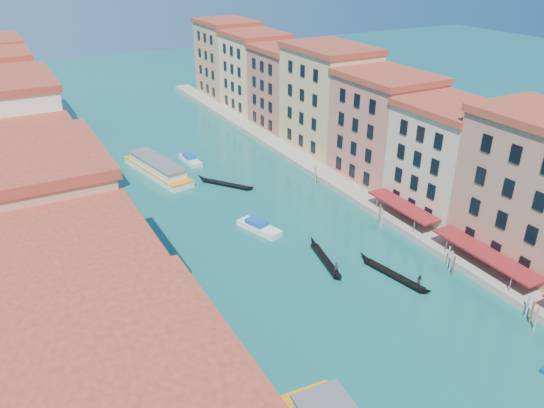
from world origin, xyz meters
The scene contains 11 objects.
left_bank_palazzos centered at (-26.00, 64.68, 9.71)m, with size 12.80×128.40×21.00m.
right_bank_palazzos centered at (30.00, 65.00, 9.75)m, with size 12.80×128.40×21.00m.
quay centered at (22.00, 65.00, 0.50)m, with size 4.00×140.00×1.00m, color gray.
restaurant_awnings centered at (22.19, 23.00, 2.99)m, with size 3.20×44.55×3.12m.
mooring_poles_right centered at (19.10, 28.80, 1.30)m, with size 1.44×54.24×3.20m.
vaporetto_far centered at (-4.12, 75.30, 1.25)m, with size 7.71×19.13×2.78m.
gondola_fore centered at (6.17, 35.43, 0.38)m, with size 3.09×11.08×2.23m.
gondola_right centered at (11.89, 28.09, 0.45)m, with size 3.23×11.74×2.36m.
gondola_far centered at (4.66, 64.74, 0.34)m, with size 7.81×10.04×1.68m.
motorboat_mid centered at (2.41, 47.42, 0.59)m, with size 4.50×7.64×1.51m.
motorboat_far centered at (3.27, 78.15, 0.55)m, with size 2.45×6.96×1.42m.
Camera 1 is at (-28.60, -13.77, 37.74)m, focal length 35.00 mm.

